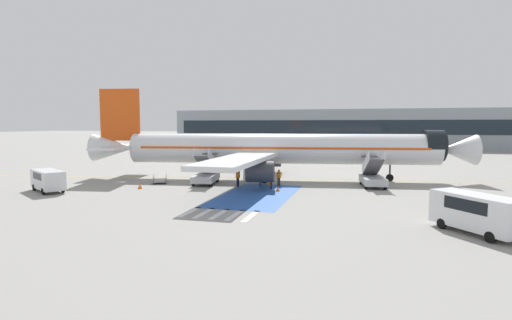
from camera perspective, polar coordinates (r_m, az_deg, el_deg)
The scene contains 23 objects.
ground_plane at distance 48.28m, azimuth 3.23°, elevation -2.67°, with size 600.00×600.00×0.00m, color gray.
apron_leadline_yellow at distance 47.34m, azimuth 3.58°, elevation -2.82°, with size 0.20×79.69×0.01m, color gold.
apron_stand_patch_blue at distance 37.04m, azimuth 0.14°, elevation -5.04°, with size 6.39×13.63×0.01m, color #2856A8.
apron_walkway_bar_0 at distance 30.45m, azimuth -9.52°, elevation -7.33°, with size 0.44×3.60×0.01m, color silver.
apron_walkway_bar_1 at distance 29.97m, azimuth -7.42°, elevation -7.51°, with size 0.44×3.60×0.01m, color silver.
apron_walkway_bar_2 at distance 29.53m, azimuth -5.26°, elevation -7.67°, with size 0.44×3.60×0.01m, color silver.
apron_walkway_bar_3 at distance 29.14m, azimuth -3.03°, elevation -7.84°, with size 0.44×3.60×0.01m, color silver.
apron_walkway_bar_4 at distance 28.79m, azimuth -0.74°, elevation -7.99°, with size 0.44×3.60×0.01m, color silver.
airliner at distance 47.01m, azimuth 2.72°, elevation 1.58°, with size 44.82×35.72×10.83m.
boarding_stairs_forward at distance 43.56m, azimuth 16.33°, elevation -2.42°, with size 2.94×5.47×3.90m.
boarding_stairs_aft at distance 44.08m, azimuth -7.17°, elevation -2.14°, with size 2.94×5.47×4.07m.
fuel_tanker at distance 71.21m, azimuth 2.71°, elevation 1.31°, with size 9.02×3.80×3.59m.
service_van_0 at distance 27.32m, azimuth 28.94°, elevation -6.34°, with size 4.81×5.39×2.37m.
service_van_1 at distance 43.75m, azimuth -27.60°, elevation -2.40°, with size 5.23×4.22×2.09m.
baggage_cart at distance 45.96m, azimuth -13.58°, elevation -2.88°, with size 2.54×3.00×0.87m.
ground_crew_0 at distance 42.02m, azimuth -2.62°, elevation -2.35°, with size 0.43×0.48×1.86m.
ground_crew_1 at distance 40.65m, azimuth 2.20°, elevation -2.77°, with size 0.38×0.49×1.67m.
ground_crew_2 at distance 42.02m, azimuth 0.58°, elevation -2.50°, with size 0.30×0.46×1.67m.
ground_crew_3 at distance 42.40m, azimuth 3.28°, elevation -2.36°, with size 0.48×0.34×1.77m.
traffic_cone_0 at distance 43.28m, azimuth 1.98°, elevation -3.20°, with size 0.49×0.49×0.55m.
traffic_cone_1 at distance 39.16m, azimuth 3.13°, elevation -4.15°, with size 0.41×0.41×0.46m.
traffic_cone_2 at distance 42.36m, azimuth -16.25°, elevation -3.59°, with size 0.49×0.49×0.54m.
terminal_building at distance 114.02m, azimuth 16.33°, elevation 4.28°, with size 111.69×12.10×10.58m.
Camera 1 is at (10.11, -46.75, 6.53)m, focal length 28.00 mm.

